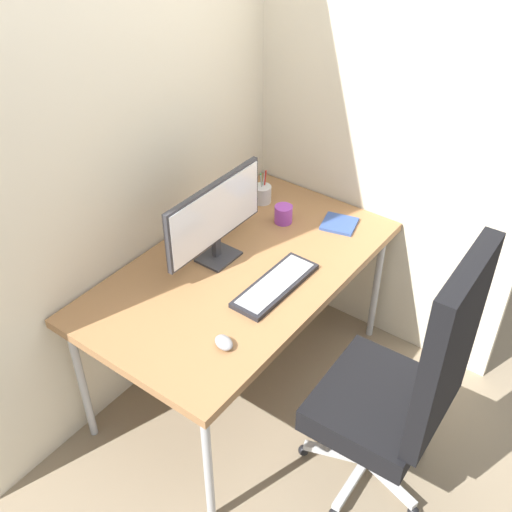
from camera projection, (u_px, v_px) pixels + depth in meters
The scene contains 11 objects.
ground_plane at pixel (243, 379), 3.19m from camera, with size 8.00×8.00×0.00m, color gray.
wall_back at pixel (153, 98), 2.56m from camera, with size 2.35×0.04×2.80m, color beige.
wall_side_right at pixel (366, 73), 2.78m from camera, with size 0.04×1.72×2.80m, color beige.
desk at pixel (241, 275), 2.78m from camera, with size 1.48×0.84×0.73m.
office_chair at pixel (406, 384), 2.35m from camera, with size 0.57×0.58×1.25m.
monitor at pixel (215, 216), 2.68m from camera, with size 0.59×0.14×0.38m.
keyboard at pixel (275, 285), 2.63m from camera, with size 0.44×0.16×0.02m.
mouse at pixel (224, 343), 2.35m from camera, with size 0.06×0.09×0.04m, color gray.
pen_holder at pixel (262, 194), 3.16m from camera, with size 0.09×0.09×0.18m.
notebook at pixel (339, 224), 3.01m from camera, with size 0.15×0.16×0.01m, color #334C8C.
coffee_mug at pixel (284, 214), 3.01m from camera, with size 0.12×0.09×0.09m.
Camera 1 is at (-1.70, -1.34, 2.42)m, focal length 43.74 mm.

